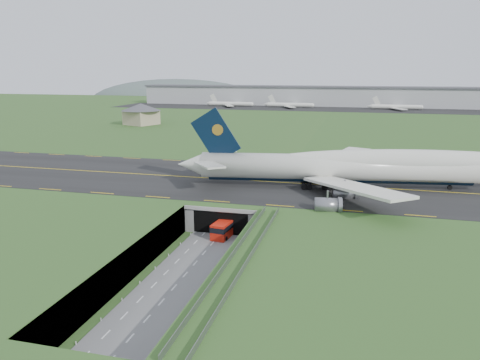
# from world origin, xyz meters

# --- Properties ---
(ground) EXTENTS (900.00, 900.00, 0.00)m
(ground) POSITION_xyz_m (0.00, 0.00, 0.00)
(ground) COLOR #305923
(ground) RESTS_ON ground
(airfield_deck) EXTENTS (800.00, 800.00, 6.00)m
(airfield_deck) POSITION_xyz_m (0.00, 0.00, 3.00)
(airfield_deck) COLOR gray
(airfield_deck) RESTS_ON ground
(trench_road) EXTENTS (12.00, 75.00, 0.20)m
(trench_road) POSITION_xyz_m (0.00, -7.50, 0.10)
(trench_road) COLOR slate
(trench_road) RESTS_ON ground
(taxiway) EXTENTS (800.00, 44.00, 0.18)m
(taxiway) POSITION_xyz_m (0.00, 33.00, 6.09)
(taxiway) COLOR black
(taxiway) RESTS_ON airfield_deck
(tunnel_portal) EXTENTS (17.00, 22.30, 6.00)m
(tunnel_portal) POSITION_xyz_m (0.00, 16.71, 3.33)
(tunnel_portal) COLOR gray
(tunnel_portal) RESTS_ON ground
(guideway) EXTENTS (3.00, 53.00, 7.05)m
(guideway) POSITION_xyz_m (11.00, -19.11, 5.32)
(guideway) COLOR #A8A8A3
(guideway) RESTS_ON ground
(jumbo_jet) EXTENTS (92.99, 59.61, 19.94)m
(jumbo_jet) POSITION_xyz_m (29.31, 32.56, 11.36)
(jumbo_jet) COLOR silver
(jumbo_jet) RESTS_ON ground
(shuttle_tram) EXTENTS (4.12, 8.64, 3.37)m
(shuttle_tram) POSITION_xyz_m (1.12, 7.28, 1.85)
(shuttle_tram) COLOR red
(shuttle_tram) RESTS_ON ground
(service_building) EXTENTS (26.48, 26.48, 11.12)m
(service_building) POSITION_xyz_m (-83.95, 143.30, 12.59)
(service_building) COLOR tan
(service_building) RESTS_ON ground
(cargo_terminal) EXTENTS (320.00, 67.00, 15.60)m
(cargo_terminal) POSITION_xyz_m (-0.14, 299.41, 13.96)
(cargo_terminal) COLOR #B2B2B2
(cargo_terminal) RESTS_ON ground
(distant_hills) EXTENTS (700.00, 91.00, 60.00)m
(distant_hills) POSITION_xyz_m (64.38, 430.00, -4.00)
(distant_hills) COLOR #4F5F5B
(distant_hills) RESTS_ON ground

